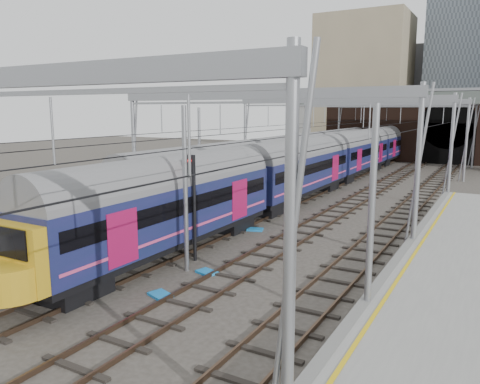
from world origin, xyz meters
The scene contains 14 objects.
ground centered at (0.00, 0.00, 0.00)m, with size 160.00×160.00×0.00m, color #38332D.
platform_left centered at (-10.18, 2.50, 0.55)m, with size 4.32×55.00×1.12m.
platform_right centered at (10.18, -1.50, 0.55)m, with size 4.32×47.00×1.12m.
tracks centered at (0.00, 15.00, 0.02)m, with size 14.40×80.00×0.22m.
overhead_line centered at (0.00, 21.49, 6.57)m, with size 16.80×80.00×8.00m.
retaining_wall centered at (1.40, 51.93, 4.33)m, with size 28.00×2.75×9.00m.
overbridge centered at (0.00, 46.00, 7.27)m, with size 28.00×3.00×9.25m.
city_skyline centered at (2.73, 70.48, 17.09)m, with size 37.50×27.50×60.00m.
train_main centered at (-2.00, 27.27, 2.47)m, with size 2.78×64.22×4.79m.
train_second centered at (-6.00, 26.40, 2.38)m, with size 2.63×45.60×4.58m.
signal_near_centre centered at (-0.49, 3.25, 3.07)m, with size 0.37×0.47×4.88m.
equip_cover_a centered at (0.80, -0.78, 0.05)m, with size 0.88×0.62×0.10m, color #1B7ECC.
equip_cover_b centered at (-0.64, 9.51, 0.05)m, with size 0.89×0.63×0.11m, color #1B7ECC.
equip_cover_c centered at (0.93, 2.14, 0.05)m, with size 0.86×0.61×0.10m, color #1B7ECC.
Camera 1 is at (11.45, -13.57, 6.79)m, focal length 35.00 mm.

